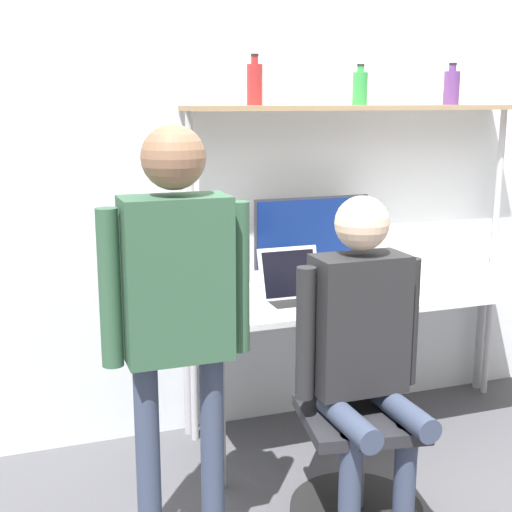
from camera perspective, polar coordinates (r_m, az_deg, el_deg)
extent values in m
plane|color=#4C4C51|center=(3.72, 11.68, -15.74)|extent=(12.00, 12.00, 0.00)
cube|color=silver|center=(3.95, 6.95, 6.67)|extent=(8.00, 0.06, 2.70)
cube|color=white|center=(3.73, 9.29, -2.91)|extent=(1.95, 0.69, 0.03)
cylinder|color=#A5A5AA|center=(3.28, -2.90, -12.22)|extent=(0.05, 0.05, 0.75)
cylinder|color=#A5A5AA|center=(3.78, -5.44, -8.79)|extent=(0.05, 0.05, 0.75)
cylinder|color=#A5A5AA|center=(4.56, 17.52, -5.61)|extent=(0.05, 0.05, 0.75)
cube|color=#997A56|center=(3.78, 8.27, 11.67)|extent=(1.85, 0.26, 0.02)
cylinder|color=#B2B2B7|center=(3.56, -5.14, -2.00)|extent=(0.04, 0.04, 1.71)
cylinder|color=#B2B2B7|center=(4.37, 18.48, 0.09)|extent=(0.04, 0.04, 1.71)
cylinder|color=#333338|center=(3.77, 4.45, -2.28)|extent=(0.21, 0.21, 0.01)
cylinder|color=#333338|center=(3.76, 4.47, -1.40)|extent=(0.06, 0.06, 0.11)
cube|color=#333338|center=(3.72, 4.48, 1.97)|extent=(0.63, 0.01, 0.36)
cube|color=navy|center=(3.71, 4.53, 1.95)|extent=(0.61, 0.02, 0.34)
cube|color=silver|center=(3.44, 3.22, -3.74)|extent=(0.31, 0.26, 0.01)
cube|color=black|center=(3.42, 3.34, -3.73)|extent=(0.26, 0.14, 0.00)
cube|color=silver|center=(3.48, 2.68, -1.36)|extent=(0.31, 0.09, 0.25)
cube|color=black|center=(3.48, 2.72, -1.41)|extent=(0.27, 0.07, 0.21)
cube|color=black|center=(3.59, 7.04, -3.10)|extent=(0.07, 0.15, 0.01)
cube|color=black|center=(3.59, 7.04, -3.02)|extent=(0.06, 0.13, 0.00)
cylinder|color=black|center=(3.24, 8.00, -19.61)|extent=(0.56, 0.56, 0.06)
cylinder|color=#4C4C51|center=(3.13, 8.13, -16.24)|extent=(0.06, 0.06, 0.37)
cube|color=#26262B|center=(3.03, 8.25, -12.72)|extent=(0.53, 0.53, 0.05)
cube|color=#26262B|center=(3.12, 7.22, -6.97)|extent=(0.41, 0.11, 0.45)
cylinder|color=#38425B|center=(2.95, 7.52, -18.23)|extent=(0.09, 0.09, 0.48)
cylinder|color=#38425B|center=(3.06, 11.81, -17.22)|extent=(0.09, 0.09, 0.48)
cylinder|color=#38425B|center=(2.84, 7.40, -12.96)|extent=(0.10, 0.38, 0.10)
cylinder|color=#38425B|center=(2.95, 11.75, -12.11)|extent=(0.10, 0.38, 0.10)
cube|color=#262628|center=(2.91, 8.22, -5.38)|extent=(0.38, 0.20, 0.57)
cylinder|color=#262628|center=(2.82, 3.98, -6.23)|extent=(0.08, 0.08, 0.54)
cylinder|color=#262628|center=(3.03, 12.14, -5.15)|extent=(0.08, 0.08, 0.54)
sphere|color=beige|center=(2.81, 8.48, 2.61)|extent=(0.22, 0.22, 0.22)
cylinder|color=#38425B|center=(2.77, -8.60, -16.38)|extent=(0.09, 0.09, 0.83)
cylinder|color=#38425B|center=(2.81, -3.51, -15.71)|extent=(0.09, 0.09, 0.83)
cube|color=#33593F|center=(2.53, -6.39, -1.81)|extent=(0.38, 0.20, 0.59)
cylinder|color=#33593F|center=(2.49, -11.62, -2.57)|extent=(0.08, 0.08, 0.56)
cylinder|color=#33593F|center=(2.59, -1.35, -1.72)|extent=(0.08, 0.08, 0.56)
sphere|color=#8C664C|center=(2.46, -6.63, 7.84)|extent=(0.22, 0.22, 0.22)
cylinder|color=maroon|center=(3.55, -0.11, 13.53)|extent=(0.08, 0.08, 0.19)
cylinder|color=maroon|center=(3.55, -0.11, 15.39)|extent=(0.03, 0.03, 0.04)
cylinder|color=black|center=(3.56, -0.11, 15.78)|extent=(0.04, 0.04, 0.01)
cylinder|color=#593372|center=(4.07, 15.37, 12.82)|extent=(0.08, 0.08, 0.18)
cylinder|color=#593372|center=(4.07, 15.46, 14.29)|extent=(0.04, 0.04, 0.03)
cylinder|color=black|center=(4.07, 15.48, 14.59)|extent=(0.04, 0.04, 0.01)
cylinder|color=#2D8C3F|center=(3.78, 8.34, 13.10)|extent=(0.08, 0.08, 0.16)
cylinder|color=#2D8C3F|center=(3.78, 8.39, 14.57)|extent=(0.03, 0.03, 0.03)
cylinder|color=black|center=(3.79, 8.40, 14.88)|extent=(0.04, 0.04, 0.01)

